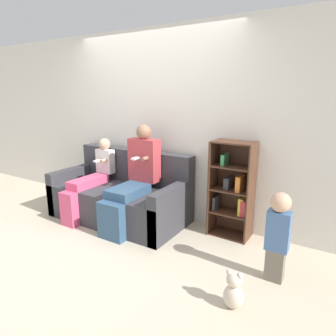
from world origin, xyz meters
name	(u,v)px	position (x,y,z in m)	size (l,w,h in m)	color
ground_plane	(107,237)	(0.00, 0.00, 0.00)	(14.00, 14.00, 0.00)	beige
back_wall	(154,125)	(0.00, 1.05, 1.27)	(10.00, 0.06, 2.55)	silver
couch	(121,197)	(-0.25, 0.56, 0.31)	(1.86, 0.92, 0.92)	#38383D
adult_seated	(134,177)	(0.08, 0.45, 0.67)	(0.41, 0.84, 1.31)	#335170
child_seated	(90,179)	(-0.65, 0.39, 0.54)	(0.27, 0.86, 1.07)	#DB4C75
toddler_standing	(278,233)	(1.92, 0.20, 0.47)	(0.20, 0.18, 0.86)	#70665B
bookshelf	(234,191)	(1.26, 0.88, 0.57)	(0.49, 0.31, 1.16)	#4C2D1E
teddy_bear	(234,291)	(1.73, -0.37, 0.16)	(0.17, 0.14, 0.34)	beige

